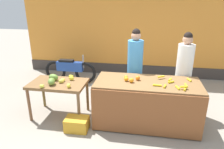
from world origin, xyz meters
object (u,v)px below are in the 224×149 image
(produce_crate, at_px, (77,124))
(produce_sack, at_px, (105,92))
(parked_motorcycle, at_px, (70,69))
(vendor_woman_white_shirt, at_px, (183,74))
(vendor_woman_blue_shirt, at_px, (135,69))

(produce_crate, height_order, produce_sack, produce_sack)
(parked_motorcycle, bearing_deg, vendor_woman_white_shirt, -22.09)
(vendor_woman_white_shirt, xyz_separation_m, parked_motorcycle, (-3.07, 1.24, -0.50))
(parked_motorcycle, bearing_deg, produce_sack, -40.01)
(parked_motorcycle, height_order, produce_crate, parked_motorcycle)
(vendor_woman_blue_shirt, xyz_separation_m, parked_motorcycle, (-2.01, 1.20, -0.52))
(vendor_woman_white_shirt, distance_m, produce_crate, 2.48)
(produce_crate, bearing_deg, parked_motorcycle, 112.90)
(vendor_woman_white_shirt, height_order, produce_sack, vendor_woman_white_shirt)
(vendor_woman_blue_shirt, bearing_deg, produce_crate, -131.31)
(produce_crate, xyz_separation_m, produce_sack, (0.30, 1.27, 0.12))
(vendor_woman_blue_shirt, relative_size, parked_motorcycle, 1.15)
(produce_crate, bearing_deg, vendor_woman_blue_shirt, 48.69)
(parked_motorcycle, bearing_deg, produce_crate, -67.10)
(vendor_woman_blue_shirt, height_order, parked_motorcycle, vendor_woman_blue_shirt)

